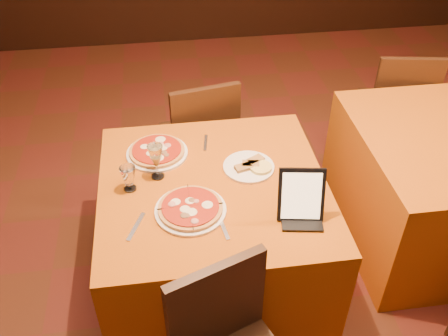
{
  "coord_description": "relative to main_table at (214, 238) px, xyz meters",
  "views": [
    {
      "loc": [
        -0.38,
        -1.61,
        2.32
      ],
      "look_at": [
        -0.13,
        0.19,
        0.86
      ],
      "focal_mm": 40.0,
      "sensor_mm": 36.0,
      "label": 1
    }
  ],
  "objects": [
    {
      "name": "chair_main_far",
      "position": [
        0.0,
        0.83,
        0.08
      ],
      "size": [
        0.54,
        0.54,
        0.91
      ],
      "primitive_type": null,
      "rotation": [
        0.0,
        0.0,
        3.33
      ],
      "color": "black",
      "rests_on": "floor"
    },
    {
      "name": "main_table",
      "position": [
        0.0,
        0.0,
        0.0
      ],
      "size": [
        1.1,
        1.1,
        0.75
      ],
      "primitive_type": "cube",
      "color": "#A9500A",
      "rests_on": "floor"
    },
    {
      "name": "floor",
      "position": [
        0.18,
        -0.21,
        -0.38
      ],
      "size": [
        6.0,
        7.0,
        0.01
      ],
      "primitive_type": "cube",
      "color": "#5E2D19",
      "rests_on": "ground"
    },
    {
      "name": "wine_glass",
      "position": [
        -0.26,
        0.09,
        0.47
      ],
      "size": [
        0.08,
        0.08,
        0.19
      ],
      "primitive_type": null,
      "rotation": [
        0.0,
        0.0,
        0.14
      ],
      "color": "tan",
      "rests_on": "main_table"
    },
    {
      "name": "pizza_near",
      "position": [
        -0.13,
        -0.18,
        0.39
      ],
      "size": [
        0.33,
        0.33,
        0.03
      ],
      "rotation": [
        0.0,
        0.0,
        -0.11
      ],
      "color": "white",
      "rests_on": "main_table"
    },
    {
      "name": "cutlet_dish",
      "position": [
        0.19,
        0.1,
        0.39
      ],
      "size": [
        0.26,
        0.26,
        0.03
      ],
      "rotation": [
        0.0,
        0.0,
        -0.39
      ],
      "color": "white",
      "rests_on": "main_table"
    },
    {
      "name": "pizza_far",
      "position": [
        -0.26,
        0.28,
        0.39
      ],
      "size": [
        0.32,
        0.32,
        0.03
      ],
      "rotation": [
        0.0,
        0.0,
        0.19
      ],
      "color": "white",
      "rests_on": "main_table"
    },
    {
      "name": "fork_near",
      "position": [
        -0.37,
        -0.24,
        0.38
      ],
      "size": [
        0.09,
        0.17,
        0.01
      ],
      "primitive_type": "cube",
      "rotation": [
        0.0,
        0.0,
        1.17
      ],
      "color": "#B2B1B8",
      "rests_on": "main_table"
    },
    {
      "name": "chair_side_far",
      "position": [
        1.4,
        1.02,
        0.08
      ],
      "size": [
        0.45,
        0.45,
        0.91
      ],
      "primitive_type": null,
      "rotation": [
        0.0,
        0.0,
        2.97
      ],
      "color": "black",
      "rests_on": "floor"
    },
    {
      "name": "knife",
      "position": [
        0.0,
        -0.27,
        0.38
      ],
      "size": [
        0.05,
        0.21,
        0.01
      ],
      "primitive_type": "cube",
      "rotation": [
        0.0,
        0.0,
        1.71
      ],
      "color": "#B9B9C1",
      "rests_on": "main_table"
    },
    {
      "name": "water_glass",
      "position": [
        -0.4,
        0.02,
        0.44
      ],
      "size": [
        0.07,
        0.07,
        0.13
      ],
      "primitive_type": null,
      "rotation": [
        0.0,
        0.0,
        -0.07
      ],
      "color": "silver",
      "rests_on": "main_table"
    },
    {
      "name": "tablet",
      "position": [
        0.36,
        -0.26,
        0.49
      ],
      "size": [
        0.22,
        0.13,
        0.24
      ],
      "primitive_type": "cube",
      "rotation": [
        -0.35,
        0.0,
        -0.16
      ],
      "color": "black",
      "rests_on": "main_table"
    },
    {
      "name": "fork_far",
      "position": [
        0.0,
        0.34,
        0.38
      ],
      "size": [
        0.04,
        0.14,
        0.01
      ],
      "primitive_type": "cube",
      "rotation": [
        0.0,
        0.0,
        1.41
      ],
      "color": "#B7B8BE",
      "rests_on": "main_table"
    },
    {
      "name": "side_table",
      "position": [
        1.4,
        0.22,
        0.0
      ],
      "size": [
        1.1,
        1.1,
        0.75
      ],
      "primitive_type": "cube",
      "color": "#B2540B",
      "rests_on": "floor"
    }
  ]
}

